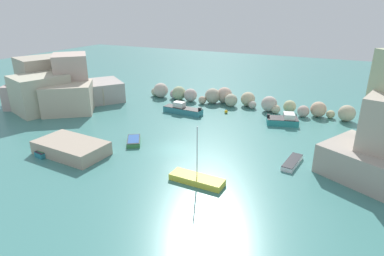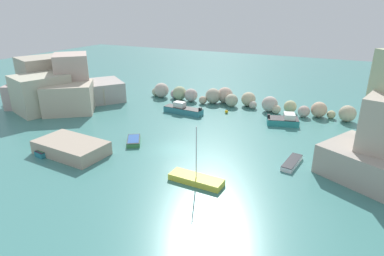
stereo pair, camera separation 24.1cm
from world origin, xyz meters
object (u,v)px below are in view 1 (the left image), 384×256
channel_buoy (226,112)px  moored_boat_1 (283,120)px  stone_dock (71,148)px  moored_boat_3 (197,179)px  moored_boat_5 (134,141)px  moored_boat_2 (182,110)px  moored_boat_4 (52,150)px  moored_boat_0 (292,162)px

channel_buoy → moored_boat_1: 9.06m
stone_dock → moored_boat_3: moored_boat_3 is taller
stone_dock → moored_boat_5: stone_dock is taller
moored_boat_1 → moored_boat_2: size_ratio=0.75×
moored_boat_4 → stone_dock: bearing=-63.0°
moored_boat_3 → stone_dock: bearing=-176.1°
moored_boat_5 → moored_boat_4: bearing=-80.2°
moored_boat_0 → moored_boat_1: bearing=22.5°
moored_boat_4 → moored_boat_5: moored_boat_4 is taller
stone_dock → moored_boat_4: stone_dock is taller
channel_buoy → moored_boat_0: size_ratio=0.13×
stone_dock → moored_boat_2: (4.62, 18.44, -0.16)m
stone_dock → channel_buoy: (10.73, 21.36, -0.49)m
moored_boat_1 → moored_boat_5: size_ratio=1.35×
moored_boat_2 → stone_dock: bearing=79.4°
channel_buoy → moored_boat_5: size_ratio=0.15×
stone_dock → moored_boat_0: stone_dock is taller
moored_boat_3 → moored_boat_4: (-17.65, -1.16, 0.02)m
moored_boat_1 → moored_boat_4: (-21.95, -20.92, -0.28)m
moored_boat_3 → moored_boat_5: bearing=157.2°
channel_buoy → moored_boat_0: (12.23, -13.27, -0.01)m
stone_dock → moored_boat_4: 2.40m
channel_buoy → moored_boat_2: 6.78m
channel_buoy → moored_boat_0: channel_buoy is taller
channel_buoy → moored_boat_5: 17.00m
moored_boat_1 → moored_boat_4: moored_boat_1 is taller
channel_buoy → moored_boat_2: (-6.11, -2.93, 0.33)m
moored_boat_0 → moored_boat_1: (-3.25, 12.08, 0.37)m
moored_boat_4 → moored_boat_3: bearing=-77.9°
stone_dock → moored_boat_0: size_ratio=1.94×
stone_dock → moored_boat_3: 15.42m
moored_boat_1 → moored_boat_3: moored_boat_3 is taller
moored_boat_1 → moored_boat_5: (-15.15, -14.65, -0.31)m
moored_boat_2 → moored_boat_3: bearing=124.4°
moored_boat_0 → moored_boat_4: 26.71m
moored_boat_1 → moored_boat_2: 15.19m
moored_boat_2 → moored_boat_4: moored_boat_2 is taller
channel_buoy → moored_boat_1: (8.98, -1.19, 0.36)m
channel_buoy → moored_boat_4: 25.64m
stone_dock → moored_boat_2: size_ratio=1.28×
moored_boat_2 → moored_boat_5: size_ratio=1.80×
channel_buoy → moored_boat_3: moored_boat_3 is taller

